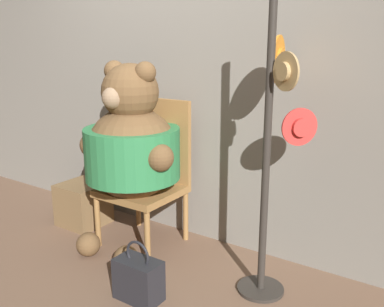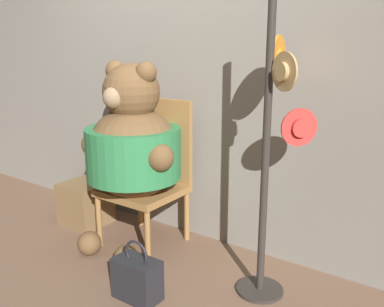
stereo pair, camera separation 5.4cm
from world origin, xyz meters
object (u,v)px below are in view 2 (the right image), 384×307
at_px(chair, 151,171).
at_px(hat_display_rack, 273,151).
at_px(teddy_bear, 132,147).
at_px(handbag_on_ground, 137,278).

bearing_deg(chair, hat_display_rack, -8.08).
distance_m(teddy_bear, handbag_on_ground, 0.91).
height_order(teddy_bear, hat_display_rack, hat_display_rack).
bearing_deg(hat_display_rack, teddy_bear, -177.89).
relative_size(hat_display_rack, handbag_on_ground, 4.63).
bearing_deg(chair, teddy_bear, -91.54).
relative_size(chair, handbag_on_ground, 2.86).
bearing_deg(teddy_bear, chair, 88.46).
distance_m(chair, handbag_on_ground, 0.90).
xyz_separation_m(chair, handbag_on_ground, (0.46, -0.67, -0.40)).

